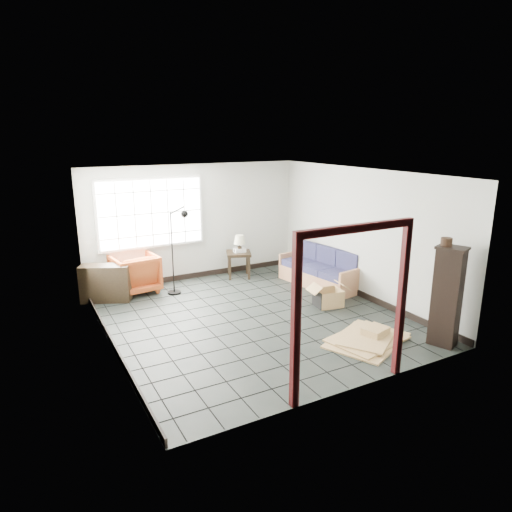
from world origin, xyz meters
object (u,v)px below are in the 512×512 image
side_table (239,256)px  tall_shelf (447,296)px  futon_sofa (321,272)px  armchair (135,272)px

side_table → tall_shelf: bearing=-74.8°
futon_sofa → tall_shelf: (-0.06, -3.31, 0.51)m
armchair → futon_sofa: bearing=151.5°
futon_sofa → side_table: 1.93m
futon_sofa → armchair: (-3.72, 1.49, 0.15)m
futon_sofa → side_table: size_ratio=2.80×
armchair → side_table: bearing=170.9°
tall_shelf → side_table: bearing=84.3°
armchair → side_table: armchair is taller
armchair → tall_shelf: size_ratio=0.56×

